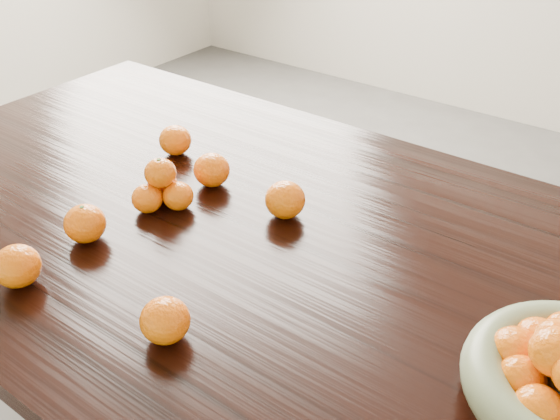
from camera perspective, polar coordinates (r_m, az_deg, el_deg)
The scene contains 8 objects.
dining_table at distance 1.17m, azimuth 1.51°, elevation -6.96°, with size 2.00×1.00×0.75m.
orange_pyramid at distance 1.23m, azimuth -10.73°, elevation 2.03°, with size 0.12×0.12×0.10m.
loose_orange_0 at distance 1.17m, azimuth -17.39°, elevation -1.19°, with size 0.07×0.07×0.07m, color orange.
loose_orange_1 at distance 1.10m, azimuth -22.89°, elevation -4.74°, with size 0.08×0.08×0.07m, color orange.
loose_orange_2 at distance 0.93m, azimuth -10.46°, elevation -9.90°, with size 0.07×0.07×0.07m, color orange.
loose_orange_3 at distance 1.43m, azimuth -9.56°, elevation 6.32°, with size 0.07×0.07×0.07m, color orange.
loose_orange_4 at distance 1.29m, azimuth -6.27°, elevation 3.67°, with size 0.08×0.08×0.07m, color orange.
loose_orange_5 at distance 1.18m, azimuth 0.47°, elevation 0.95°, with size 0.08×0.08×0.07m, color orange.
Camera 1 is at (0.51, -0.74, 1.40)m, focal length 40.00 mm.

